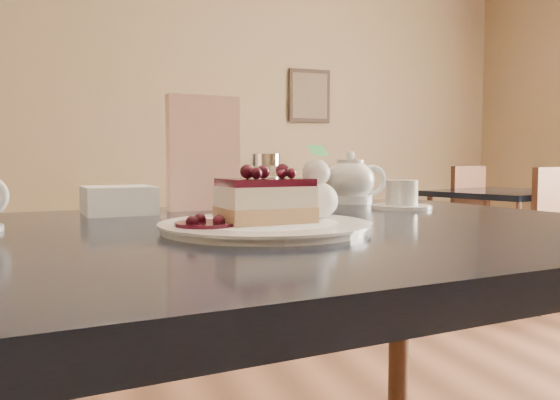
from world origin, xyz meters
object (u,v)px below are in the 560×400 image
object	(u,v)px
tea_set	(359,185)
main_table	(251,281)
cheesecake_slice	(265,201)
dessert_plate	(265,227)
bg_table_far_right	(502,283)

from	to	relation	value
tea_set	main_table	bearing A→B (deg)	-135.56
main_table	cheesecake_slice	distance (m)	0.14
dessert_plate	cheesecake_slice	xyz separation A→B (m)	(0.00, 0.00, 0.04)
cheesecake_slice	dessert_plate	bearing A→B (deg)	172.38
main_table	cheesecake_slice	world-z (taller)	cheesecake_slice
dessert_plate	bg_table_far_right	bearing A→B (deg)	43.68
main_table	cheesecake_slice	bearing A→B (deg)	-90.00
dessert_plate	tea_set	world-z (taller)	tea_set
bg_table_far_right	main_table	bearing A→B (deg)	-155.25
main_table	tea_set	bearing A→B (deg)	36.81
cheesecake_slice	bg_table_far_right	world-z (taller)	cheesecake_slice
tea_set	bg_table_far_right	xyz separation A→B (m)	(2.08, 1.91, -0.79)
tea_set	bg_table_far_right	size ratio (longest dim) A/B	0.18
tea_set	cheesecake_slice	bearing A→B (deg)	-131.04
dessert_plate	cheesecake_slice	world-z (taller)	cheesecake_slice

